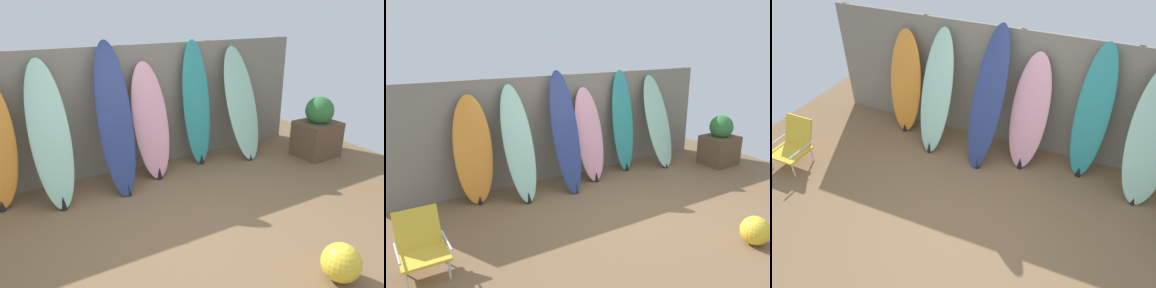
# 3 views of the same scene
# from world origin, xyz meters

# --- Properties ---
(ground) EXTENTS (7.68, 7.68, 0.00)m
(ground) POSITION_xyz_m (0.00, 0.00, 0.00)
(ground) COLOR brown
(fence_back) EXTENTS (6.08, 0.11, 1.80)m
(fence_back) POSITION_xyz_m (-0.00, 2.01, 0.90)
(fence_back) COLOR gray
(fence_back) RESTS_ON ground
(surfboard_orange_0) EXTENTS (0.59, 0.42, 1.62)m
(surfboard_orange_0) POSITION_xyz_m (-1.72, 1.73, 0.80)
(surfboard_orange_0) COLOR orange
(surfboard_orange_0) RESTS_ON ground
(surfboard_seafoam_1) EXTENTS (0.48, 0.75, 1.73)m
(surfboard_seafoam_1) POSITION_xyz_m (-1.08, 1.54, 0.86)
(surfboard_seafoam_1) COLOR #9ED6BC
(surfboard_seafoam_1) RESTS_ON ground
(surfboard_navy_2) EXTENTS (0.54, 0.84, 1.90)m
(surfboard_navy_2) POSITION_xyz_m (-0.28, 1.51, 0.93)
(surfboard_navy_2) COLOR navy
(surfboard_navy_2) RESTS_ON ground
(surfboard_pink_3) EXTENTS (0.54, 0.58, 1.59)m
(surfboard_pink_3) POSITION_xyz_m (0.28, 1.65, 0.79)
(surfboard_pink_3) COLOR pink
(surfboard_pink_3) RESTS_ON ground
(surfboard_teal_4) EXTENTS (0.46, 0.42, 1.85)m
(surfboard_teal_4) POSITION_xyz_m (1.07, 1.74, 0.91)
(surfboard_teal_4) COLOR teal
(surfboard_teal_4) RESTS_ON ground
(surfboard_seafoam_5) EXTENTS (0.59, 0.70, 1.72)m
(surfboard_seafoam_5) POSITION_xyz_m (1.81, 1.59, 0.85)
(surfboard_seafoam_5) COLOR #9ED6BC
(surfboard_seafoam_5) RESTS_ON ground
(beach_chair) EXTENTS (0.50, 0.56, 0.65)m
(beach_chair) POSITION_xyz_m (-2.75, 0.27, 0.32)
(beach_chair) COLOR silver
(beach_chair) RESTS_ON ground
(planter_box) EXTENTS (0.63, 0.54, 0.97)m
(planter_box) POSITION_xyz_m (2.86, 0.95, 0.43)
(planter_box) COLOR brown
(planter_box) RESTS_ON ground
(beach_ball) EXTENTS (0.35, 0.35, 0.35)m
(beach_ball) POSITION_xyz_m (0.74, -1.26, 0.17)
(beach_ball) COLOR yellow
(beach_ball) RESTS_ON ground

